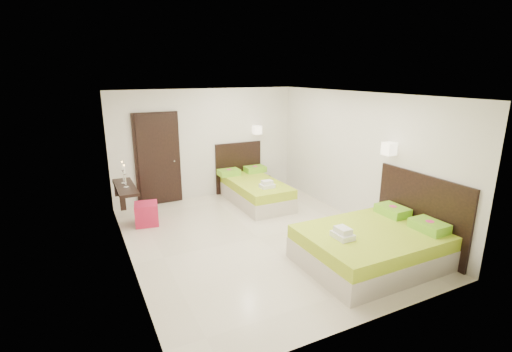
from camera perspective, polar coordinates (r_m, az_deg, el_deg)
name	(u,v)px	position (r m, az deg, el deg)	size (l,w,h in m)	color
floor	(258,238)	(6.97, 0.36, -9.45)	(5.50, 5.50, 0.00)	beige
bed_single	(254,189)	(8.72, -0.30, -2.02)	(1.22, 2.03, 1.68)	beige
bed_double	(375,244)	(6.30, 17.84, -9.91)	(2.15, 1.83, 1.78)	beige
nightstand	(264,185)	(9.39, 1.17, -1.44)	(0.45, 0.40, 0.40)	black
ottoman	(147,214)	(7.78, -16.48, -5.61)	(0.44, 0.44, 0.44)	#A91636
door	(158,160)	(8.70, -14.86, 2.47)	(1.02, 0.15, 2.14)	black
console_shelf	(125,187)	(7.58, -19.54, -1.67)	(0.35, 1.20, 0.78)	black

